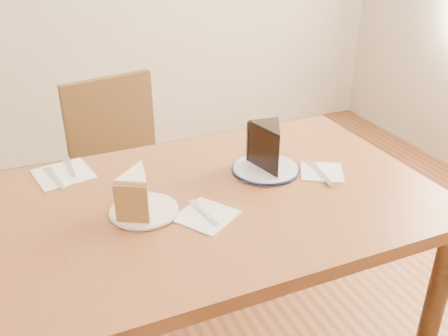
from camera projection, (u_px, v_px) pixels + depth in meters
The scene contains 13 objects.
table at pixel (223, 223), 1.46m from camera, with size 1.20×0.80×0.75m.
chair_far at pixel (129, 180), 2.02m from camera, with size 0.51×0.51×0.89m.
plate_cream at pixel (144, 211), 1.33m from camera, with size 0.18×0.18×0.01m, color white.
plate_navy at pixel (266, 169), 1.54m from camera, with size 0.20×0.20×0.01m, color white.
carrot_cake at pixel (138, 192), 1.30m from camera, with size 0.08×0.12×0.10m, color beige, non-canonical shape.
chocolate_cake at pixel (270, 150), 1.50m from camera, with size 0.10×0.14×0.13m, color black, non-canonical shape.
napkin_cream at pixel (206, 216), 1.31m from camera, with size 0.14×0.14×0.00m, color white.
napkin_navy at pixel (322, 172), 1.53m from camera, with size 0.13×0.13×0.00m, color white.
napkin_spare at pixel (63, 174), 1.52m from camera, with size 0.16×0.16×0.00m, color white.
fork_cream at pixel (204, 212), 1.32m from camera, with size 0.01×0.14×0.00m, color silver.
knife_navy at pixel (320, 173), 1.52m from camera, with size 0.02×0.17×0.00m, color silver.
fork_spare at pixel (70, 168), 1.55m from camera, with size 0.01×0.14×0.00m, color silver.
knife_spare at pixel (55, 178), 1.49m from camera, with size 0.01×0.16×0.00m, color silver.
Camera 1 is at (-0.49, -1.12, 1.47)m, focal length 40.00 mm.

